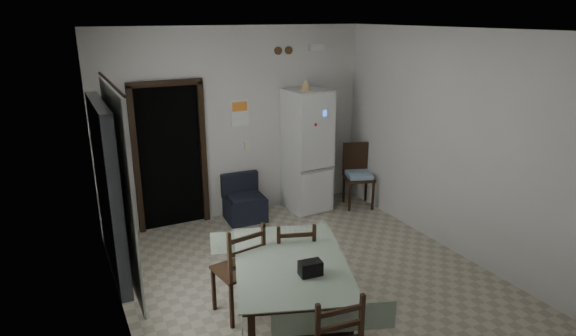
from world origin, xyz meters
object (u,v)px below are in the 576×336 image
at_px(navy_seat, 245,198).
at_px(dining_table, 291,299).
at_px(dining_chair_far_left, 238,268).
at_px(dining_chair_far_right, 294,261).
at_px(fridge, 307,151).
at_px(corner_chair, 359,176).

xyz_separation_m(navy_seat, dining_table, (-0.64, -2.83, 0.06)).
bearing_deg(navy_seat, dining_chair_far_left, -109.78).
relative_size(navy_seat, dining_chair_far_right, 0.70).
height_order(navy_seat, dining_chair_far_right, dining_chair_far_right).
height_order(fridge, navy_seat, fridge).
height_order(fridge, dining_chair_far_left, fridge).
height_order(corner_chair, dining_chair_far_left, dining_chair_far_left).
relative_size(fridge, navy_seat, 2.77).
height_order(fridge, dining_chair_far_right, fridge).
bearing_deg(fridge, corner_chair, -24.51).
height_order(corner_chair, dining_chair_far_right, corner_chair).
distance_m(dining_table, dining_chair_far_left, 0.68).
bearing_deg(dining_chair_far_right, dining_chair_far_left, 10.68).
relative_size(corner_chair, dining_table, 0.66).
relative_size(navy_seat, corner_chair, 0.68).
bearing_deg(fridge, dining_chair_far_right, -124.66).
xyz_separation_m(corner_chair, dining_chair_far_left, (-2.84, -1.93, 0.01)).
relative_size(fridge, dining_chair_far_left, 1.83).
bearing_deg(corner_chair, dining_table, -116.39).
distance_m(fridge, corner_chair, 0.97).
bearing_deg(fridge, dining_table, -124.38).
bearing_deg(dining_chair_far_left, fridge, -141.33).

